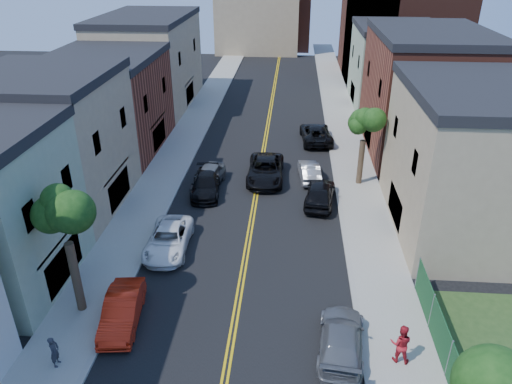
% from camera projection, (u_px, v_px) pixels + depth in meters
% --- Properties ---
extents(sidewalk_left, '(3.20, 100.00, 0.15)m').
position_uv_depth(sidewalk_left, '(187.00, 134.00, 47.75)').
color(sidewalk_left, gray).
rests_on(sidewalk_left, ground).
extents(sidewalk_right, '(3.20, 100.00, 0.15)m').
position_uv_depth(sidewalk_right, '(347.00, 138.00, 46.65)').
color(sidewalk_right, gray).
rests_on(sidewalk_right, ground).
extents(curb_left, '(0.30, 100.00, 0.15)m').
position_uv_depth(curb_left, '(204.00, 134.00, 47.63)').
color(curb_left, gray).
rests_on(curb_left, ground).
extents(curb_right, '(0.30, 100.00, 0.15)m').
position_uv_depth(curb_right, '(329.00, 138.00, 46.77)').
color(curb_right, gray).
rests_on(curb_right, ground).
extents(bldg_left_tan_near, '(9.00, 10.00, 9.00)m').
position_uv_depth(bldg_left_tan_near, '(50.00, 146.00, 32.84)').
color(bldg_left_tan_near, '#998466').
rests_on(bldg_left_tan_near, ground).
extents(bldg_left_brick, '(9.00, 12.00, 8.00)m').
position_uv_depth(bldg_left_brick, '(107.00, 106.00, 42.83)').
color(bldg_left_brick, brown).
rests_on(bldg_left_brick, ground).
extents(bldg_left_tan_far, '(9.00, 16.00, 9.50)m').
position_uv_depth(bldg_left_tan_far, '(149.00, 63.00, 54.91)').
color(bldg_left_tan_far, '#998466').
rests_on(bldg_left_tan_far, ground).
extents(bldg_right_tan, '(9.00, 12.00, 9.00)m').
position_uv_depth(bldg_right_tan, '(474.00, 165.00, 30.02)').
color(bldg_right_tan, '#998466').
rests_on(bldg_right_tan, ground).
extents(bldg_right_brick, '(9.00, 14.00, 10.00)m').
position_uv_depth(bldg_right_brick, '(424.00, 96.00, 42.21)').
color(bldg_right_brick, brown).
rests_on(bldg_right_brick, ground).
extents(bldg_right_palegrn, '(9.00, 12.00, 8.50)m').
position_uv_depth(bldg_right_palegrn, '(394.00, 68.00, 54.97)').
color(bldg_right_palegrn, gray).
rests_on(bldg_right_palegrn, ground).
extents(church, '(16.20, 14.20, 22.60)m').
position_uv_depth(church, '(395.00, 22.00, 66.81)').
color(church, '#4C2319').
rests_on(church, ground).
extents(backdrop_left, '(14.00, 8.00, 12.00)m').
position_uv_depth(backdrop_left, '(258.00, 16.00, 82.03)').
color(backdrop_left, '#998466').
rests_on(backdrop_left, ground).
extents(backdrop_center, '(10.00, 8.00, 10.00)m').
position_uv_depth(backdrop_center, '(281.00, 20.00, 85.76)').
color(backdrop_center, brown).
rests_on(backdrop_center, ground).
extents(tree_left_mid, '(5.20, 5.20, 9.29)m').
position_uv_depth(tree_left_mid, '(60.00, 197.00, 21.72)').
color(tree_left_mid, '#34271A').
rests_on(tree_left_mid, sidewalk_left).
extents(tree_right_far, '(4.40, 4.40, 8.03)m').
position_uv_depth(tree_right_far, '(366.00, 114.00, 35.19)').
color(tree_right_far, '#34271A').
rests_on(tree_right_far, sidewalk_right).
extents(red_sedan, '(2.12, 4.72, 1.50)m').
position_uv_depth(red_sedan, '(122.00, 310.00, 23.61)').
color(red_sedan, red).
rests_on(red_sedan, ground).
extents(white_pickup, '(2.58, 5.33, 1.46)m').
position_uv_depth(white_pickup, '(168.00, 239.00, 29.37)').
color(white_pickup, white).
rests_on(white_pickup, ground).
extents(grey_car_left, '(2.44, 4.87, 1.59)m').
position_uv_depth(grey_car_left, '(208.00, 177.00, 37.12)').
color(grey_car_left, '#54585C').
rests_on(grey_car_left, ground).
extents(black_car_left, '(2.55, 5.24, 1.47)m').
position_uv_depth(black_car_left, '(206.00, 184.00, 36.15)').
color(black_car_left, black).
rests_on(black_car_left, ground).
extents(grey_car_right, '(2.57, 5.20, 1.45)m').
position_uv_depth(grey_car_right, '(341.00, 339.00, 21.90)').
color(grey_car_right, slate).
rests_on(grey_car_right, ground).
extents(black_car_right, '(2.66, 5.20, 1.70)m').
position_uv_depth(black_car_right, '(320.00, 193.00, 34.63)').
color(black_car_right, black).
rests_on(black_car_right, ground).
extents(silver_car_right, '(1.90, 4.35, 1.39)m').
position_uv_depth(silver_car_right, '(309.00, 171.00, 38.36)').
color(silver_car_right, '#989A9F').
rests_on(silver_car_right, ground).
extents(dark_car_right_far, '(3.22, 6.10, 1.63)m').
position_uv_depth(dark_car_right_far, '(316.00, 133.00, 45.74)').
color(dark_car_right_far, black).
rests_on(dark_car_right_far, ground).
extents(black_suv_lane, '(2.83, 6.08, 1.68)m').
position_uv_depth(black_suv_lane, '(266.00, 170.00, 38.22)').
color(black_suv_lane, black).
rests_on(black_suv_lane, ground).
extents(pedestrian_left, '(0.38, 0.57, 1.53)m').
position_uv_depth(pedestrian_left, '(54.00, 352.00, 20.98)').
color(pedestrian_left, '#2A2C33').
rests_on(pedestrian_left, sidewalk_left).
extents(pedestrian_right, '(1.07, 0.91, 1.94)m').
position_uv_depth(pedestrian_right, '(401.00, 344.00, 21.13)').
color(pedestrian_right, '#AF1B25').
rests_on(pedestrian_right, sidewalk_right).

